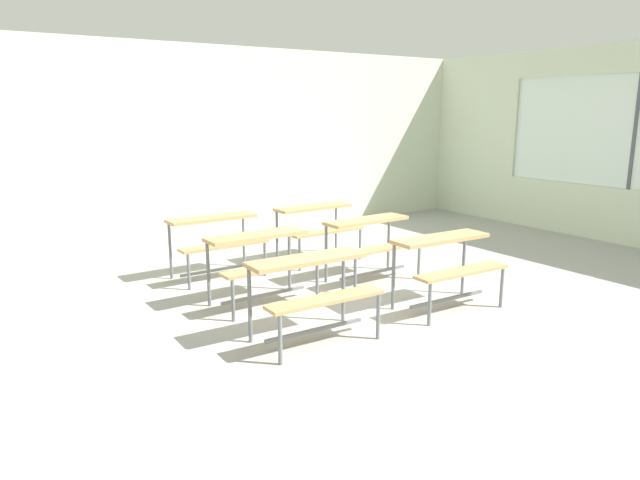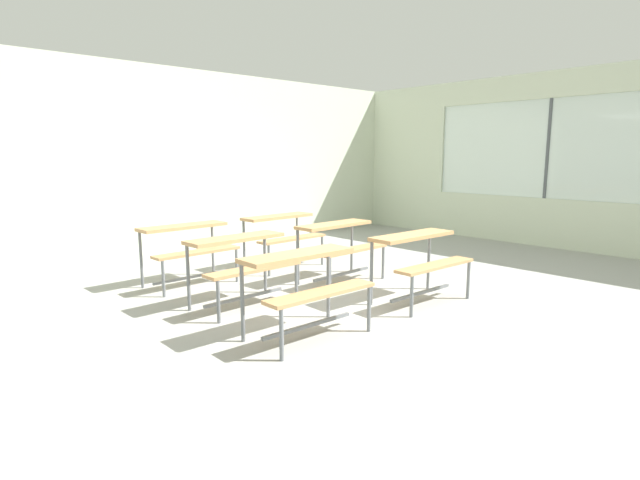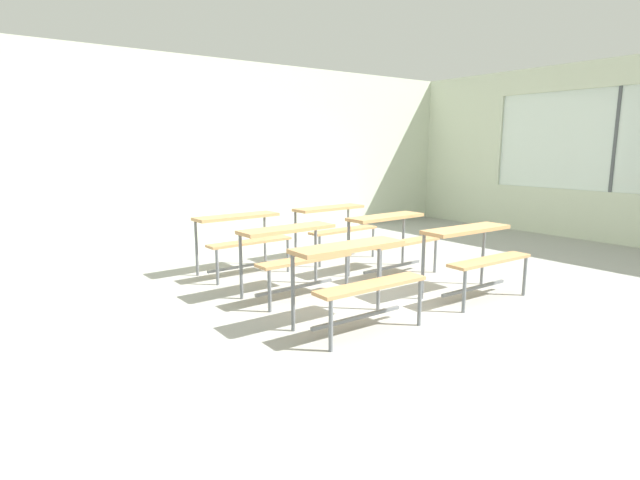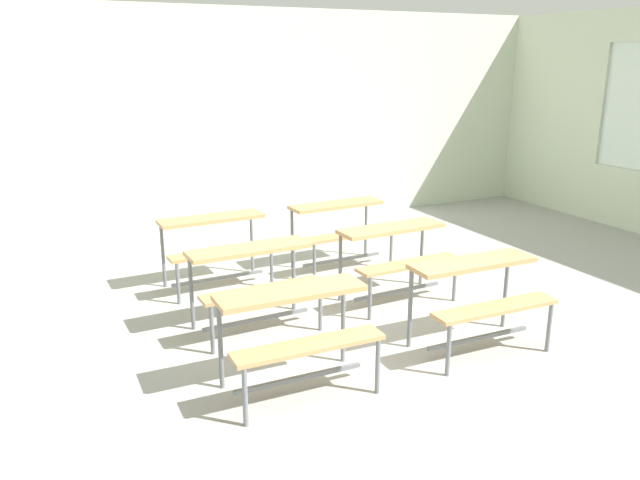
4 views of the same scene
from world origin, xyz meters
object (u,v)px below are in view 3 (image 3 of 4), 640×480
(desk_bench_r2c0, at_px, (241,230))
(desk_bench_r1c0, at_px, (293,245))
(desk_bench_r2c1, at_px, (334,220))
(desk_bench_r0c0, at_px, (356,266))
(desk_bench_r0c1, at_px, (474,245))
(desk_bench_r1c1, at_px, (392,230))

(desk_bench_r2c0, bearing_deg, desk_bench_r1c0, -92.26)
(desk_bench_r2c1, bearing_deg, desk_bench_r1c0, -143.42)
(desk_bench_r0c0, distance_m, desk_bench_r2c0, 2.34)
(desk_bench_r0c0, relative_size, desk_bench_r2c1, 0.99)
(desk_bench_r0c1, bearing_deg, desk_bench_r0c0, -179.73)
(desk_bench_r2c0, xyz_separation_m, desk_bench_r2c1, (1.48, -0.00, 0.00))
(desk_bench_r0c1, height_order, desk_bench_r1c1, same)
(desk_bench_r2c0, relative_size, desk_bench_r2c1, 1.00)
(desk_bench_r0c1, relative_size, desk_bench_r1c1, 0.99)
(desk_bench_r0c0, bearing_deg, desk_bench_r1c1, 37.28)
(desk_bench_r1c1, bearing_deg, desk_bench_r0c0, -145.92)
(desk_bench_r1c1, distance_m, desk_bench_r2c0, 1.89)
(desk_bench_r2c1, bearing_deg, desk_bench_r0c0, -126.29)
(desk_bench_r1c1, xyz_separation_m, desk_bench_r2c0, (-1.50, 1.15, 0.00))
(desk_bench_r1c1, bearing_deg, desk_bench_r1c0, 179.33)
(desk_bench_r0c1, bearing_deg, desk_bench_r2c0, 124.13)
(desk_bench_r1c0, bearing_deg, desk_bench_r1c1, -0.27)
(desk_bench_r1c0, xyz_separation_m, desk_bench_r2c1, (1.49, 1.20, 0.00))
(desk_bench_r2c0, height_order, desk_bench_r2c1, same)
(desk_bench_r1c0, bearing_deg, desk_bench_r2c0, 87.58)
(desk_bench_r1c1, bearing_deg, desk_bench_r2c1, 88.72)
(desk_bench_r0c0, bearing_deg, desk_bench_r1c0, 86.34)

